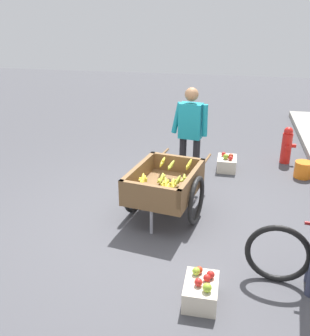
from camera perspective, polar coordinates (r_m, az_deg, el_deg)
ground_plane at (r=5.21m, az=-0.93°, el=-7.93°), size 24.00×24.00×0.00m
fruit_cart at (r=5.16m, az=1.47°, el=-2.73°), size 1.75×1.06×0.75m
vendor_person at (r=6.02m, az=5.20°, el=5.78°), size 0.25×0.56×1.54m
fire_hydrant at (r=7.39m, az=18.68°, el=3.17°), size 0.25×0.25×0.67m
plastic_bucket at (r=6.92m, az=20.80°, el=-0.22°), size 0.28×0.28×0.27m
apple_crate at (r=6.89m, az=10.43°, el=0.72°), size 0.44×0.32×0.31m
mixed_fruit_crate at (r=3.95m, az=6.74°, el=-17.33°), size 0.44×0.32×0.31m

